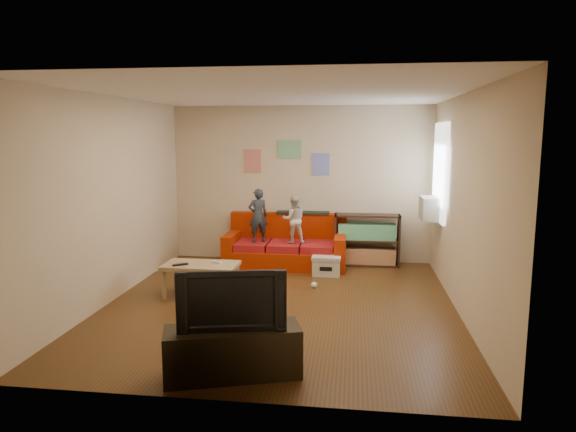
# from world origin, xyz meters

# --- Properties ---
(room_shell) EXTENTS (4.52, 5.02, 2.72)m
(room_shell) POSITION_xyz_m (0.00, 0.00, 1.35)
(room_shell) COLOR #4F3014
(room_shell) RESTS_ON ground
(sofa) EXTENTS (2.02, 0.93, 0.89)m
(sofa) POSITION_xyz_m (-0.19, 2.07, 0.30)
(sofa) COLOR #A02304
(sofa) RESTS_ON ground
(child_a) EXTENTS (0.39, 0.33, 0.90)m
(child_a) POSITION_xyz_m (-0.65, 1.90, 0.87)
(child_a) COLOR #272E36
(child_a) RESTS_ON sofa
(child_b) EXTENTS (0.44, 0.38, 0.80)m
(child_b) POSITION_xyz_m (-0.05, 1.90, 0.82)
(child_b) COLOR beige
(child_b) RESTS_ON sofa
(coffee_table) EXTENTS (1.01, 0.55, 0.45)m
(coffee_table) POSITION_xyz_m (-1.13, 0.23, 0.39)
(coffee_table) COLOR tan
(coffee_table) RESTS_ON ground
(remote) EXTENTS (0.20, 0.16, 0.02)m
(remote) POSITION_xyz_m (-1.38, 0.11, 0.46)
(remote) COLOR black
(remote) RESTS_ON coffee_table
(game_controller) EXTENTS (0.15, 0.07, 0.03)m
(game_controller) POSITION_xyz_m (-0.93, 0.28, 0.47)
(game_controller) COLOR silver
(game_controller) RESTS_ON coffee_table
(bookshelf) EXTENTS (1.09, 0.33, 0.87)m
(bookshelf) POSITION_xyz_m (1.16, 2.25, 0.39)
(bookshelf) COLOR #301E16
(bookshelf) RESTS_ON ground
(window) EXTENTS (0.04, 1.08, 1.48)m
(window) POSITION_xyz_m (2.22, 1.65, 1.64)
(window) COLOR white
(window) RESTS_ON room_shell
(ac_unit) EXTENTS (0.28, 0.55, 0.35)m
(ac_unit) POSITION_xyz_m (2.10, 1.65, 1.08)
(ac_unit) COLOR #B7B2A3
(ac_unit) RESTS_ON window
(artwork_left) EXTENTS (0.30, 0.01, 0.40)m
(artwork_left) POSITION_xyz_m (-0.85, 2.48, 1.75)
(artwork_left) COLOR #D87266
(artwork_left) RESTS_ON room_shell
(artwork_center) EXTENTS (0.42, 0.01, 0.32)m
(artwork_center) POSITION_xyz_m (-0.20, 2.48, 1.95)
(artwork_center) COLOR #72B27F
(artwork_center) RESTS_ON room_shell
(artwork_right) EXTENTS (0.30, 0.01, 0.38)m
(artwork_right) POSITION_xyz_m (0.35, 2.48, 1.70)
(artwork_right) COLOR #727FCC
(artwork_right) RESTS_ON room_shell
(file_box) EXTENTS (0.45, 0.34, 0.31)m
(file_box) POSITION_xyz_m (0.52, 1.53, 0.16)
(file_box) COLOR beige
(file_box) RESTS_ON ground
(tv_stand) EXTENTS (1.30, 0.76, 0.46)m
(tv_stand) POSITION_xyz_m (-0.14, -2.05, 0.23)
(tv_stand) COLOR black
(tv_stand) RESTS_ON ground
(television) EXTENTS (0.98, 0.33, 0.56)m
(television) POSITION_xyz_m (-0.14, -2.05, 0.74)
(television) COLOR black
(television) RESTS_ON tv_stand
(tissue) EXTENTS (0.11, 0.11, 0.09)m
(tissue) POSITION_xyz_m (0.38, 0.80, 0.04)
(tissue) COLOR white
(tissue) RESTS_ON ground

